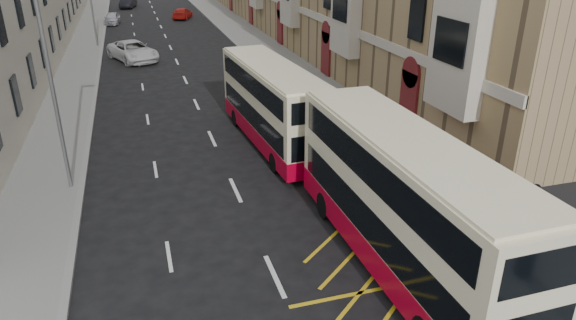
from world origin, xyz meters
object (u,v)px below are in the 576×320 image
object	(u,v)px
double_decker_rear	(273,105)
car_red	(182,13)
double_decker_front	(403,203)
pedestrian_far	(448,169)
white_van	(133,51)
car_silver	(112,18)
street_lamp_near	(52,78)
pedestrian_mid	(534,206)
car_dark	(128,2)

from	to	relation	value
double_decker_rear	car_red	xyz separation A→B (m)	(0.21, 42.93, -1.37)
double_decker_front	double_decker_rear	size ratio (longest dim) A/B	1.08
pedestrian_far	white_van	size ratio (longest dim) A/B	0.28
double_decker_front	pedestrian_far	xyz separation A→B (m)	(4.33, 4.06, -1.25)
double_decker_front	car_silver	distance (m)	52.75
white_van	car_red	bearing A→B (deg)	53.18
double_decker_rear	white_van	xyz separation A→B (m)	(-6.14, 20.94, -1.23)
double_decker_rear	car_red	distance (m)	42.95
street_lamp_near	car_silver	world-z (taller)	street_lamp_near
pedestrian_mid	white_van	world-z (taller)	pedestrian_mid
car_silver	double_decker_rear	bearing A→B (deg)	-72.30
street_lamp_near	white_van	distance (m)	23.87
white_van	car_silver	bearing A→B (deg)	74.59
pedestrian_mid	pedestrian_far	size ratio (longest dim) A/B	1.01
pedestrian_mid	car_red	distance (m)	53.74
double_decker_rear	white_van	distance (m)	21.86
pedestrian_mid	car_dark	size ratio (longest dim) A/B	0.34
street_lamp_near	car_red	size ratio (longest dim) A/B	1.80
street_lamp_near	double_decker_rear	world-z (taller)	street_lamp_near
double_decker_front	pedestrian_far	size ratio (longest dim) A/B	6.80
double_decker_front	car_silver	bearing A→B (deg)	99.20
double_decker_front	pedestrian_mid	world-z (taller)	double_decker_front
car_silver	car_red	distance (m)	8.44
car_red	white_van	bearing A→B (deg)	92.40
street_lamp_near	car_silver	size ratio (longest dim) A/B	2.05
double_decker_front	car_dark	xyz separation A→B (m)	(-7.07, 66.38, -1.41)
pedestrian_far	car_dark	xyz separation A→B (m)	(-11.39, 62.32, -0.16)
white_van	car_dark	bearing A→B (deg)	69.06
street_lamp_near	pedestrian_mid	xyz separation A→B (m)	(15.66, -8.01, -3.68)
double_decker_front	white_van	distance (m)	32.73
double_decker_rear	car_silver	size ratio (longest dim) A/B	2.58
car_dark	pedestrian_mid	bearing A→B (deg)	-67.69
double_decker_front	car_dark	bearing A→B (deg)	95.39
double_decker_rear	car_silver	world-z (taller)	double_decker_rear
street_lamp_near	double_decker_rear	size ratio (longest dim) A/B	0.79
street_lamp_near	double_decker_rear	bearing A→B (deg)	14.82
pedestrian_mid	white_van	distance (m)	33.83
double_decker_rear	car_silver	bearing A→B (deg)	97.11
double_decker_rear	pedestrian_far	bearing A→B (deg)	-55.97
street_lamp_near	pedestrian_far	distance (m)	15.65
double_decker_front	car_red	size ratio (longest dim) A/B	2.45
car_dark	pedestrian_far	bearing A→B (deg)	-68.09
pedestrian_mid	car_red	world-z (taller)	pedestrian_mid
white_van	car_dark	distance (m)	34.48
double_decker_rear	car_red	bearing A→B (deg)	85.79
white_van	car_silver	distance (m)	20.13
car_dark	double_decker_rear	bearing A→B (deg)	-72.26
car_silver	pedestrian_mid	bearing A→B (deg)	-67.59
pedestrian_far	white_van	bearing A→B (deg)	-35.81
pedestrian_far	car_red	size ratio (longest dim) A/B	0.36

